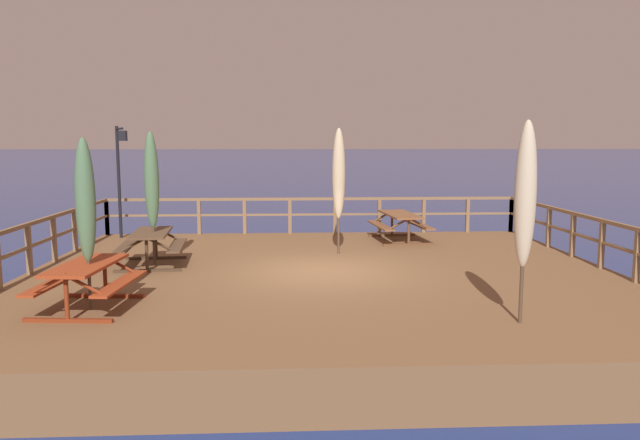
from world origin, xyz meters
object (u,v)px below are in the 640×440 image
picnic_table_front_left (87,276)px  picnic_table_mid_centre (151,241)px  patio_umbrella_tall_back_left (152,181)px  patio_umbrella_tall_mid_right (525,196)px  lamp_post_hooked (120,165)px  patio_umbrella_short_mid (339,174)px  picnic_table_front_right (400,221)px  patio_umbrella_tall_back_right (85,201)px

picnic_table_front_left → picnic_table_mid_centre: size_ratio=1.04×
patio_umbrella_tall_back_left → patio_umbrella_tall_mid_right: size_ratio=0.97×
patio_umbrella_tall_back_left → lamp_post_hooked: (-1.74, 3.92, 0.22)m
patio_umbrella_short_mid → picnic_table_front_right: bearing=45.1°
patio_umbrella_tall_back_right → lamp_post_hooked: lamp_post_hooked is taller
picnic_table_mid_centre → patio_umbrella_tall_back_left: (0.06, -0.03, 1.34)m
picnic_table_mid_centre → patio_umbrella_tall_mid_right: (6.61, -4.68, 1.40)m
picnic_table_mid_centre → patio_umbrella_tall_back_right: size_ratio=0.68×
patio_umbrella_tall_back_left → patio_umbrella_tall_mid_right: (6.54, -4.65, 0.06)m
picnic_table_front_left → patio_umbrella_tall_back_right: size_ratio=0.70×
picnic_table_front_right → picnic_table_mid_centre: 6.92m
picnic_table_front_left → picnic_table_mid_centre: 3.57m
picnic_table_front_left → lamp_post_hooked: size_ratio=0.62×
patio_umbrella_short_mid → patio_umbrella_tall_mid_right: (2.31, -5.92, -0.01)m
picnic_table_mid_centre → lamp_post_hooked: lamp_post_hooked is taller
patio_umbrella_tall_back_left → picnic_table_mid_centre: bearing=152.5°
patio_umbrella_short_mid → picnic_table_front_left: bearing=-133.5°
picnic_table_mid_centre → patio_umbrella_tall_back_right: (-0.20, -3.60, 1.24)m
patio_umbrella_tall_mid_right → picnic_table_front_left: bearing=170.7°
picnic_table_front_right → lamp_post_hooked: bearing=174.4°
patio_umbrella_short_mid → lamp_post_hooked: 6.54m
picnic_table_mid_centre → patio_umbrella_tall_back_left: size_ratio=0.64×
picnic_table_mid_centre → patio_umbrella_tall_back_left: bearing=-27.5°
picnic_table_mid_centre → patio_umbrella_tall_back_right: bearing=-93.2°
picnic_table_front_right → patio_umbrella_tall_back_right: patio_umbrella_tall_back_right is taller
picnic_table_mid_centre → patio_umbrella_tall_mid_right: 8.22m
picnic_table_front_right → patio_umbrella_tall_mid_right: bearing=-86.9°
lamp_post_hooked → picnic_table_front_right: bearing=-5.6°
patio_umbrella_tall_back_right → patio_umbrella_short_mid: patio_umbrella_short_mid is taller
picnic_table_front_right → patio_umbrella_short_mid: size_ratio=0.70×
picnic_table_front_right → lamp_post_hooked: lamp_post_hooked is taller
patio_umbrella_short_mid → patio_umbrella_tall_back_left: patio_umbrella_short_mid is taller
patio_umbrella_short_mid → patio_umbrella_tall_mid_right: size_ratio=1.00×
picnic_table_front_right → patio_umbrella_short_mid: bearing=-134.9°
picnic_table_front_right → patio_umbrella_tall_back_left: (-6.12, -3.15, 1.33)m
picnic_table_mid_centre → patio_umbrella_tall_back_left: 1.34m
picnic_table_front_left → patio_umbrella_tall_mid_right: patio_umbrella_tall_mid_right is taller
patio_umbrella_tall_back_right → patio_umbrella_tall_back_left: (0.26, 3.57, 0.10)m
patio_umbrella_tall_back_left → patio_umbrella_tall_mid_right: 8.03m
picnic_table_mid_centre → picnic_table_front_left: bearing=-94.0°
picnic_table_front_left → patio_umbrella_tall_back_left: (0.31, 3.53, 1.34)m
patio_umbrella_tall_back_left → patio_umbrella_short_mid: bearing=16.6°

